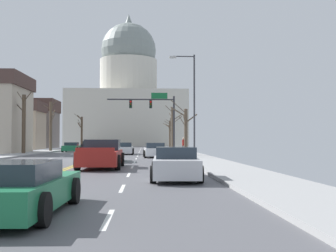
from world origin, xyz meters
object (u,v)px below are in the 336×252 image
Objects in this scene: signal_gantry at (155,110)px; pickup_truck_near_03 at (101,155)px; sedan_near_05 at (18,189)px; sedan_near_04 at (175,164)px; pedestrian_00 at (184,145)px; sedan_oncoming_00 at (71,147)px; sedan_oncoming_03 at (112,145)px; street_lamp_right at (191,97)px; sedan_near_00 at (124,149)px; sedan_near_02 at (108,153)px; sedan_oncoming_01 at (103,146)px; sedan_oncoming_02 at (88,145)px; sedan_near_01 at (155,151)px.

signal_gantry is 1.40× the size of pickup_truck_near_03.
sedan_near_04 is at bearing 62.58° from sedan_near_05.
sedan_oncoming_00 is at bearing 136.93° from pedestrian_00.
pedestrian_00 is (6.51, 32.34, 0.52)m from sedan_near_05.
pedestrian_00 is (10.10, -37.96, 0.47)m from sedan_oncoming_03.
street_lamp_right reaches higher than sedan_near_04.
signal_gantry reaches higher than sedan_near_00.
sedan_near_04 is (3.43, -28.00, 0.01)m from sedan_near_00.
pickup_truck_near_03 is 14.49m from sedan_near_05.
sedan_near_00 is 0.78× the size of pickup_truck_near_03.
sedan_near_02 reaches higher than sedan_oncoming_00.
sedan_oncoming_01 is 2.78× the size of pedestrian_00.
sedan_near_04 is 1.02× the size of sedan_near_05.
sedan_oncoming_02 reaches higher than sedan_near_00.
pickup_truck_near_03 is at bearing -121.37° from street_lamp_right.
street_lamp_right is 24.37m from sedan_oncoming_00.
pickup_truck_near_03 is 48.07m from sedan_oncoming_02.
sedan_near_02 is 1.00× the size of sedan_oncoming_01.
signal_gantry reaches higher than sedan_near_05.
sedan_oncoming_00 is (-6.66, 44.65, 0.03)m from sedan_near_05.
sedan_near_04 reaches higher than sedan_near_01.
street_lamp_right is at bearing -70.92° from sedan_oncoming_01.
sedan_oncoming_03 is (-3.63, 49.25, -0.01)m from sedan_near_02.
pickup_truck_near_03 is 55.94m from sedan_oncoming_03.
sedan_oncoming_03 is at bearing 83.17° from sedan_oncoming_00.
sedan_near_00 is 11.61m from sedan_oncoming_00.
sedan_oncoming_02 is (-0.29, 17.36, 0.02)m from sedan_oncoming_00.
sedan_oncoming_02 is at bearing 101.23° from sedan_near_04.
sedan_oncoming_03 is at bearing 102.32° from street_lamp_right.
pedestrian_00 is at bearing -64.36° from sedan_oncoming_01.
pedestrian_00 is at bearing -70.58° from signal_gantry.
sedan_oncoming_00 is (-10.54, 37.17, -0.02)m from sedan_near_04.
sedan_oncoming_03 reaches higher than sedan_near_00.
pedestrian_00 reaches higher than sedan_oncoming_02.
pickup_truck_near_03 is (-3.60, -25.39, -4.34)m from signal_gantry.
sedan_near_00 is 27.55m from sedan_oncoming_02.
pickup_truck_near_03 is 1.23× the size of sedan_near_05.
sedan_oncoming_01 is (-3.53, 53.26, 0.08)m from sedan_near_05.
sedan_oncoming_03 is (-7.44, 30.42, -4.46)m from signal_gantry.
sedan_near_01 is at bearing -67.58° from sedan_near_00.
sedan_oncoming_03 is at bearing 99.56° from sedan_near_01.
sedan_near_02 is at bearing 105.81° from sedan_near_04.
sedan_near_01 is at bearing -91.51° from signal_gantry.
sedan_near_02 is 32.41m from sedan_oncoming_01.
sedan_near_02 is (-3.81, -18.83, -4.45)m from signal_gantry.
pedestrian_00 reaches higher than sedan_near_01.
sedan_oncoming_00 is 0.94× the size of sedan_oncoming_01.
sedan_oncoming_00 is at bearing 123.02° from street_lamp_right.
signal_gantry is 4.79× the size of pedestrian_00.
sedan_near_04 is at bearing -62.62° from pickup_truck_near_03.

